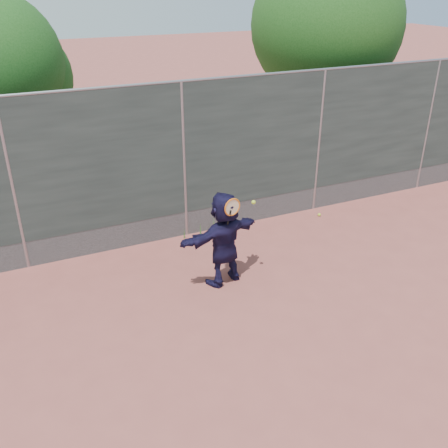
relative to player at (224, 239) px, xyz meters
name	(u,v)px	position (x,y,z in m)	size (l,w,h in m)	color
ground	(273,337)	(0.02, -1.64, -0.81)	(80.00, 80.00, 0.00)	#9E4C42
player	(224,239)	(0.00, 0.00, 0.00)	(1.49, 0.48, 1.61)	black
ball_ground	(319,215)	(2.92, 1.46, -0.77)	(0.07, 0.07, 0.07)	#C2DF31
fence	(184,159)	(0.02, 1.86, 0.78)	(20.00, 0.06, 3.03)	#38423D
swing_action	(234,208)	(0.09, -0.19, 0.62)	(0.60, 0.18, 0.51)	orange
tree_right	(331,29)	(4.71, 4.11, 2.69)	(3.78, 3.60, 5.39)	#382314
weed_clump	(202,228)	(0.32, 1.74, -0.67)	(0.68, 0.07, 0.30)	#387226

